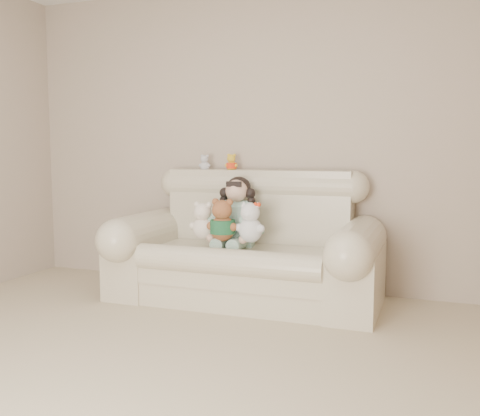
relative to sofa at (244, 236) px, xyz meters
name	(u,v)px	position (x,y,z in m)	size (l,w,h in m)	color
floor	(94,415)	(-0.01, -2.00, -0.52)	(5.00, 5.00, 0.00)	tan
wall_back	(264,138)	(-0.01, 0.50, 0.78)	(4.50, 4.50, 0.00)	tan
sofa	(244,236)	(0.00, 0.00, 0.00)	(2.10, 0.95, 1.03)	beige
seated_child	(237,211)	(-0.09, 0.08, 0.19)	(0.34, 0.42, 0.57)	#317B5E
brown_teddy	(223,216)	(-0.12, -0.17, 0.18)	(0.25, 0.19, 0.38)	brown
white_cat	(251,218)	(0.10, -0.14, 0.17)	(0.23, 0.18, 0.36)	silver
cream_teddy	(203,217)	(-0.29, -0.14, 0.16)	(0.22, 0.17, 0.34)	silver
yellow_mini_bear	(232,161)	(-0.24, 0.35, 0.58)	(0.11, 0.09, 0.18)	yellow
grey_mini_plush	(205,161)	(-0.49, 0.35, 0.58)	(0.11, 0.08, 0.17)	silver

